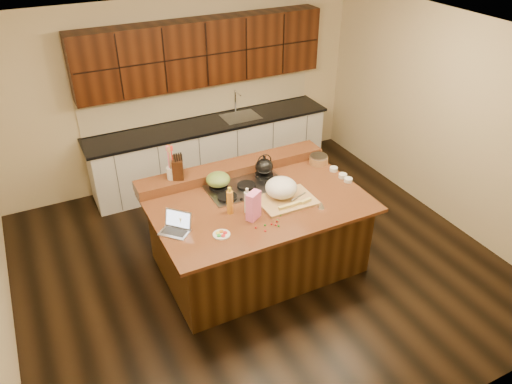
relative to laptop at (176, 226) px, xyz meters
name	(u,v)px	position (x,y,z in m)	size (l,w,h in m)	color
room	(258,167)	(1.01, 0.14, 0.38)	(5.52, 5.02, 2.72)	black
island	(258,233)	(1.01, 0.14, -0.51)	(2.40, 1.60, 0.92)	black
back_ledge	(232,168)	(1.01, 0.84, 0.01)	(2.40, 0.30, 0.12)	black
cooktop	(246,187)	(1.01, 0.44, -0.04)	(0.92, 0.52, 0.05)	gray
back_counter	(208,119)	(1.31, 2.36, 0.01)	(3.70, 0.66, 2.40)	silver
kettle	(264,167)	(1.31, 0.57, 0.09)	(0.22, 0.22, 0.20)	black
green_bowl	(218,179)	(0.71, 0.57, 0.07)	(0.28, 0.28, 0.16)	#5B7A30
laptop	(176,226)	(0.00, 0.00, 0.00)	(0.37, 0.37, 0.20)	#B7B7BC
oil_bottle	(230,202)	(0.63, 0.04, 0.08)	(0.07, 0.07, 0.27)	orange
vinegar_bottle	(247,202)	(0.80, -0.03, 0.07)	(0.06, 0.06, 0.25)	silver
wooden_tray	(283,191)	(1.26, 0.03, 0.06)	(0.62, 0.50, 0.25)	tan
ramekin_a	(343,176)	(2.16, 0.13, -0.03)	(0.10, 0.10, 0.04)	white
ramekin_b	(348,180)	(2.16, 0.02, -0.03)	(0.10, 0.10, 0.04)	white
ramekin_c	(334,169)	(2.15, 0.32, -0.03)	(0.10, 0.10, 0.04)	white
strainer_bowl	(319,160)	(2.09, 0.57, -0.01)	(0.24, 0.24, 0.09)	#996B3F
kitchen_timer	(321,205)	(1.56, -0.31, -0.02)	(0.08, 0.08, 0.07)	silver
pink_bag	(254,206)	(0.81, -0.16, 0.10)	(0.17, 0.09, 0.32)	pink
candy_plate	(222,235)	(0.38, -0.28, -0.05)	(0.18, 0.18, 0.01)	white
package_box	(183,221)	(0.09, 0.04, 0.01)	(0.09, 0.06, 0.12)	#D9C84C
utensil_crock	(172,173)	(0.25, 0.84, 0.14)	(0.12, 0.12, 0.14)	white
knife_block	(178,168)	(0.32, 0.84, 0.19)	(0.12, 0.20, 0.24)	black
gumdrop_0	(256,228)	(0.74, -0.33, -0.04)	(0.02, 0.02, 0.02)	red
gumdrop_1	(280,215)	(1.08, -0.25, -0.04)	(0.02, 0.02, 0.02)	#198C26
gumdrop_2	(276,225)	(0.95, -0.38, -0.04)	(0.02, 0.02, 0.02)	red
gumdrop_3	(279,226)	(0.97, -0.41, -0.04)	(0.02, 0.02, 0.02)	#198C26
gumdrop_4	(277,221)	(0.99, -0.33, -0.04)	(0.02, 0.02, 0.02)	red
gumdrop_5	(277,220)	(1.01, -0.32, -0.04)	(0.02, 0.02, 0.02)	#198C26
gumdrop_6	(265,231)	(0.81, -0.43, -0.04)	(0.02, 0.02, 0.02)	red
gumdrop_7	(265,225)	(0.85, -0.34, -0.04)	(0.02, 0.02, 0.02)	#198C26
gumdrop_8	(272,224)	(0.92, -0.35, -0.04)	(0.02, 0.02, 0.02)	red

